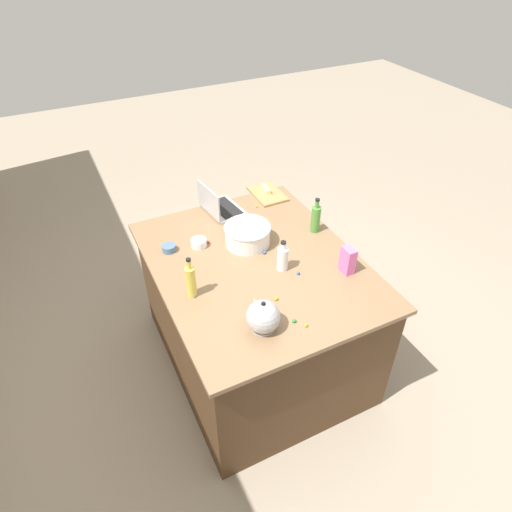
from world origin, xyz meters
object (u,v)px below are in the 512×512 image
at_px(candy_bag, 348,260).
at_px(bottle_vinegar, 283,258).
at_px(ramekin_small, 169,248).
at_px(cutting_board, 267,194).
at_px(ramekin_medium, 199,243).
at_px(mixing_bowl_large, 248,234).
at_px(bottle_olive, 316,218).
at_px(kettle, 263,317).
at_px(laptop, 219,206).
at_px(butter_stick_left, 266,189).
at_px(bottle_oil, 191,281).

bearing_deg(candy_bag, bottle_vinegar, 60.36).
bearing_deg(candy_bag, ramekin_small, 53.46).
bearing_deg(cutting_board, ramekin_medium, 118.57).
xyz_separation_m(mixing_bowl_large, bottle_olive, (-0.08, -0.47, 0.03)).
relative_size(bottle_vinegar, ramekin_small, 2.37).
relative_size(kettle, ramekin_medium, 2.10).
distance_m(laptop, butter_stick_left, 0.43).
xyz_separation_m(bottle_oil, candy_bag, (-0.21, -0.91, -0.02)).
bearing_deg(cutting_board, bottle_vinegar, 158.55).
relative_size(bottle_oil, ramekin_small, 3.04).
bearing_deg(kettle, butter_stick_left, -27.86).
distance_m(butter_stick_left, candy_bag, 1.04).
bearing_deg(candy_bag, kettle, 105.77).
xyz_separation_m(bottle_olive, candy_bag, (-0.45, 0.06, -0.02)).
relative_size(bottle_olive, cutting_board, 0.80).
distance_m(mixing_bowl_large, candy_bag, 0.67).
distance_m(bottle_oil, butter_stick_left, 1.21).
bearing_deg(bottle_olive, ramekin_medium, 76.44).
bearing_deg(laptop, ramekin_small, 121.59).
bearing_deg(candy_bag, ramekin_medium, 48.39).
relative_size(bottle_olive, butter_stick_left, 2.27).
height_order(bottle_vinegar, butter_stick_left, bottle_vinegar).
height_order(bottle_oil, butter_stick_left, bottle_oil).
distance_m(cutting_board, ramekin_medium, 0.79).
relative_size(laptop, ramekin_small, 3.89).
distance_m(laptop, bottle_oil, 0.88).
bearing_deg(mixing_bowl_large, bottle_vinegar, -166.96).
relative_size(bottle_olive, bottle_vinegar, 1.22).
distance_m(bottle_olive, butter_stick_left, 0.60).
bearing_deg(laptop, bottle_oil, 147.52).
bearing_deg(kettle, candy_bag, -74.23).
bearing_deg(butter_stick_left, bottle_vinegar, 159.11).
relative_size(mixing_bowl_large, butter_stick_left, 2.76).
xyz_separation_m(mixing_bowl_large, kettle, (-0.71, 0.25, 0.01)).
bearing_deg(candy_bag, bottle_olive, -7.04).
bearing_deg(cutting_board, kettle, 151.66).
relative_size(laptop, candy_bag, 1.98).
relative_size(laptop, butter_stick_left, 3.05).
height_order(bottle_olive, cutting_board, bottle_olive).
relative_size(mixing_bowl_large, kettle, 1.42).
height_order(bottle_olive, ramekin_medium, bottle_olive).
bearing_deg(ramekin_small, bottle_oil, 179.19).
distance_m(bottle_olive, candy_bag, 0.45).
bearing_deg(cutting_board, laptop, 97.87).
xyz_separation_m(bottle_olive, bottle_vinegar, (-0.26, 0.39, -0.02)).
xyz_separation_m(bottle_oil, ramekin_small, (0.45, -0.01, -0.08)).
distance_m(bottle_olive, kettle, 0.96).
xyz_separation_m(mixing_bowl_large, ramekin_medium, (0.11, 0.30, -0.04)).
distance_m(cutting_board, candy_bag, 1.01).
height_order(bottle_vinegar, cutting_board, bottle_vinegar).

